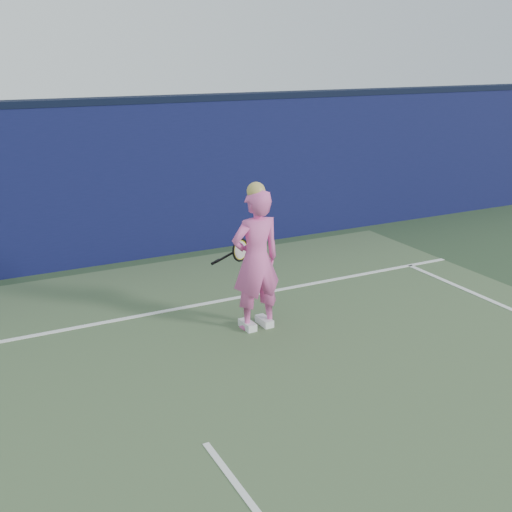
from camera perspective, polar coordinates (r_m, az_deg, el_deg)
backstop_wall at (r=10.37m, az=-16.63°, el=5.74°), size 24.00×0.40×2.50m
wall_cap at (r=10.20m, az=-17.29°, el=12.89°), size 24.00×0.42×0.10m
player at (r=7.72m, az=0.00°, el=-0.33°), size 0.66×0.44×1.84m
racket at (r=8.10m, az=-1.57°, el=0.45°), size 0.57×0.17×0.31m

